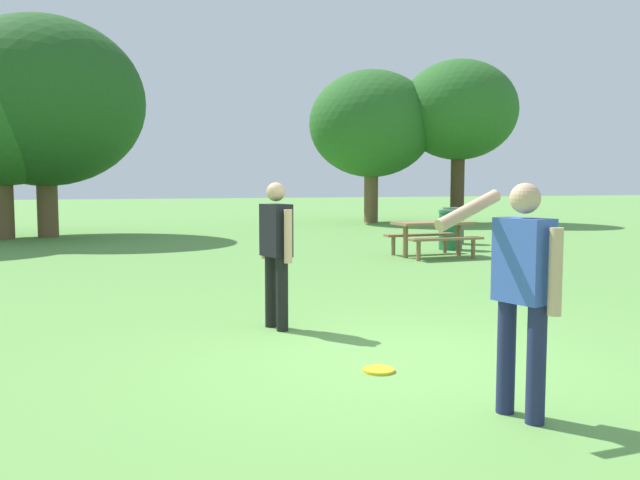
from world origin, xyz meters
The scene contains 11 objects.
ground_plane centered at (0.00, 0.00, 0.00)m, with size 120.00×120.00×0.00m, color #609947.
person_thrower centered at (-0.67, 1.61, 0.94)m, with size 0.32×0.59×1.64m.
person_catcher centered at (0.25, -1.67, 0.96)m, with size 0.78×0.59×1.64m.
frisbee centered at (-0.24, -0.31, 0.01)m, with size 0.28×0.28×0.03m, color yellow.
picnic_table_near centered at (4.32, 7.56, 0.56)m, with size 1.77×1.50×0.77m.
trash_can_beside_table centered at (5.45, 8.83, 0.48)m, with size 0.59×0.59×0.96m.
trash_can_further_along centered at (6.30, 10.22, 0.48)m, with size 0.59×0.59×0.96m.
tree_far_right centered at (-5.30, 15.41, 3.60)m, with size 4.94×4.94×5.72m.
tree_slender_mid centered at (-4.16, 15.72, 3.96)m, with size 5.80×5.80×6.44m.
tree_back_left centered at (7.66, 19.43, 3.92)m, with size 4.98×4.98×6.06m.
tree_back_right centered at (10.84, 18.14, 4.42)m, with size 4.60×4.60×6.41m.
Camera 1 is at (-2.44, -5.57, 1.65)m, focal length 37.47 mm.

